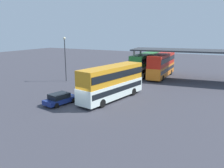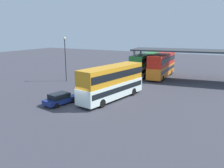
{
  "view_description": "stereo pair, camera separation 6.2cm",
  "coord_description": "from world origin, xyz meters",
  "px_view_note": "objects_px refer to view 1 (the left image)",
  "views": [
    {
      "loc": [
        14.6,
        -19.81,
        8.55
      ],
      "look_at": [
        1.49,
        4.73,
        2.0
      ],
      "focal_mm": 36.34,
      "sensor_mm": 36.0,
      "label": 1
    },
    {
      "loc": [
        14.66,
        -19.78,
        8.55
      ],
      "look_at": [
        1.49,
        4.73,
        2.0
      ],
      "focal_mm": 36.34,
      "sensor_mm": 36.0,
      "label": 2
    }
  ],
  "objects_px": {
    "double_decker_main": "(112,81)",
    "double_decker_mid_row": "(162,64)",
    "lamppost_tall": "(65,54)",
    "double_decker_near_canopy": "(145,64)",
    "parked_hatchback": "(60,99)"
  },
  "relations": [
    {
      "from": "double_decker_main",
      "to": "double_decker_mid_row",
      "type": "distance_m",
      "value": 17.11
    },
    {
      "from": "double_decker_mid_row",
      "to": "lamppost_tall",
      "type": "distance_m",
      "value": 17.82
    },
    {
      "from": "double_decker_near_canopy",
      "to": "double_decker_mid_row",
      "type": "distance_m",
      "value": 3.42
    },
    {
      "from": "double_decker_near_canopy",
      "to": "double_decker_mid_row",
      "type": "relative_size",
      "value": 1.01
    },
    {
      "from": "parked_hatchback",
      "to": "lamppost_tall",
      "type": "relative_size",
      "value": 0.57
    },
    {
      "from": "double_decker_main",
      "to": "double_decker_near_canopy",
      "type": "distance_m",
      "value": 17.48
    },
    {
      "from": "double_decker_mid_row",
      "to": "double_decker_main",
      "type": "bearing_deg",
      "value": 173.65
    },
    {
      "from": "lamppost_tall",
      "to": "double_decker_near_canopy",
      "type": "bearing_deg",
      "value": 48.68
    },
    {
      "from": "parked_hatchback",
      "to": "double_decker_mid_row",
      "type": "relative_size",
      "value": 0.39
    },
    {
      "from": "double_decker_main",
      "to": "double_decker_mid_row",
      "type": "bearing_deg",
      "value": 5.33
    },
    {
      "from": "double_decker_main",
      "to": "lamppost_tall",
      "type": "height_order",
      "value": "lamppost_tall"
    },
    {
      "from": "double_decker_main",
      "to": "parked_hatchback",
      "type": "xyz_separation_m",
      "value": [
        -4.51,
        -4.68,
        -1.67
      ]
    },
    {
      "from": "parked_hatchback",
      "to": "lamppost_tall",
      "type": "distance_m",
      "value": 13.59
    },
    {
      "from": "parked_hatchback",
      "to": "double_decker_mid_row",
      "type": "height_order",
      "value": "double_decker_mid_row"
    },
    {
      "from": "double_decker_mid_row",
      "to": "lamppost_tall",
      "type": "height_order",
      "value": "lamppost_tall"
    }
  ]
}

